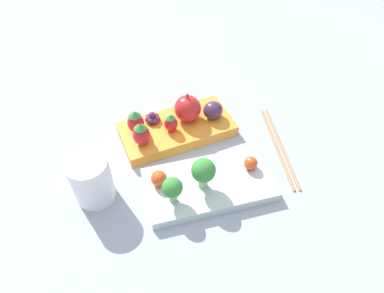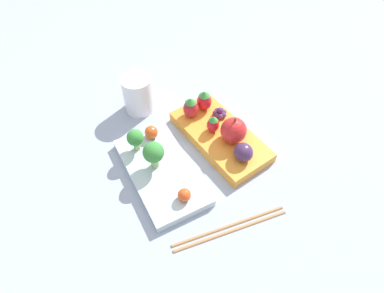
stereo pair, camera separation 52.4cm
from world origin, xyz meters
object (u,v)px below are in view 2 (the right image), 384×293
Objects in this scene: bento_box_fruit at (220,136)px; drinking_cup at (138,94)px; cherry_tomato_1 at (151,132)px; broccoli_floret_1 at (135,138)px; strawberry_1 at (213,124)px; bento_box_savoury at (161,172)px; strawberry_2 at (204,101)px; strawberry_0 at (191,108)px; plum at (243,152)px; chopsticks_pair at (230,228)px; apple at (234,130)px; cherry_tomato_0 at (184,195)px; grape_cluster at (220,113)px; broccoli_floret_0 at (153,153)px.

drinking_cup is (0.17, 0.10, 0.03)m from bento_box_fruit.
bento_box_fruit is at bearing -118.14° from cherry_tomato_1.
broccoli_floret_1 is at bearing 152.94° from drinking_cup.
strawberry_1 reaches higher than cherry_tomato_1.
strawberry_1 is at bearing -114.74° from cherry_tomato_1.
drinking_cup is (0.11, -0.02, 0.01)m from cherry_tomato_1.
cherry_tomato_1 reaches higher than bento_box_savoury.
drinking_cup reaches higher than strawberry_2.
strawberry_0 is 0.15m from plum.
chopsticks_pair is (-0.19, 0.09, -0.04)m from strawberry_1.
apple is 0.10m from strawberry_2.
cherry_tomato_1 is at bearing 55.69° from apple.
plum reaches higher than chopsticks_pair.
broccoli_floret_1 is 1.03× the size of strawberry_0.
strawberry_0 is 0.26m from chopsticks_pair.
strawberry_2 reaches higher than strawberry_1.
strawberry_0 is at bearing -85.71° from cherry_tomato_1.
broccoli_floret_1 is 0.82× the size of apple.
drinking_cup is at bearing -7.90° from cherry_tomato_0.
cherry_tomato_0 is at bearing 129.31° from grape_cluster.
broccoli_floret_1 is 0.17m from strawberry_2.
bento_box_fruit is 5.81× the size of strawberry_1.
strawberry_0 reaches higher than chopsticks_pair.
strawberry_2 is at bearing -84.51° from strawberry_0.
broccoli_floret_1 is 0.24m from chopsticks_pair.
broccoli_floret_0 reaches higher than cherry_tomato_1.
bento_box_savoury is at bearing 86.19° from apple.
strawberry_2 is at bearing -2.85° from plum.
strawberry_0 is at bearing 58.93° from grape_cluster.
drinking_cup is at bearing -15.62° from broccoli_floret_0.
cherry_tomato_1 is at bearing 61.86° from bento_box_fruit.
drinking_cup is (0.19, -0.04, 0.03)m from bento_box_savoury.
apple is (-0.08, -0.17, -0.00)m from broccoli_floret_1.
cherry_tomato_0 is 0.50× the size of strawberry_2.
grape_cluster is at bearing -11.83° from apple.
plum is at bearing 177.15° from strawberry_2.
bento_box_savoury is 5.69× the size of strawberry_1.
broccoli_floret_1 reaches higher than strawberry_1.
broccoli_floret_1 is at bearing 108.52° from cherry_tomato_1.
bento_box_fruit is 4.51× the size of broccoli_floret_1.
strawberry_2 reaches higher than chopsticks_pair.
bento_box_fruit is 7.48× the size of grape_cluster.
cherry_tomato_1 is 0.90× the size of grape_cluster.
bento_box_fruit is 4.66× the size of strawberry_2.
drinking_cup reaches higher than bento_box_savoury.
apple is 0.72× the size of drinking_cup.
bento_box_savoury is at bearing 96.06° from bento_box_fruit.
drinking_cup is at bearing 29.93° from apple.
chopsticks_pair is (-0.35, -0.01, -0.04)m from drinking_cup.
bento_box_savoury is at bearing 4.67° from cherry_tomato_0.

